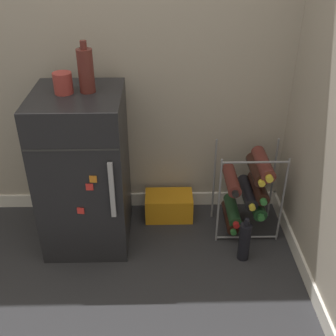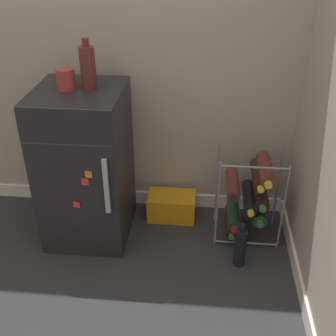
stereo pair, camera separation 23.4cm
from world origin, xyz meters
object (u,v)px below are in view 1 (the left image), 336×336
(fridge_top_bottle, at_px, (86,70))
(loose_bottle_floor, at_px, (244,241))
(fridge_top_cup, at_px, (63,83))
(soda_box, at_px, (169,206))
(wine_rack, at_px, (248,190))
(mini_fridge, at_px, (84,171))

(fridge_top_bottle, height_order, loose_bottle_floor, fridge_top_bottle)
(fridge_top_cup, bearing_deg, loose_bottle_floor, -13.89)
(soda_box, bearing_deg, fridge_top_cup, -163.36)
(soda_box, height_order, fridge_top_cup, fridge_top_cup)
(loose_bottle_floor, bearing_deg, wine_rack, 78.60)
(soda_box, relative_size, fridge_top_bottle, 1.16)
(fridge_top_cup, distance_m, fridge_top_bottle, 0.13)
(fridge_top_cup, bearing_deg, wine_rack, 1.61)
(soda_box, height_order, fridge_top_bottle, fridge_top_bottle)
(fridge_top_bottle, bearing_deg, wine_rack, 0.71)
(fridge_top_cup, distance_m, loose_bottle_floor, 1.27)
(soda_box, xyz_separation_m, loose_bottle_floor, (0.41, -0.39, 0.04))
(wine_rack, bearing_deg, soda_box, 164.17)
(mini_fridge, bearing_deg, fridge_top_cup, 166.98)
(mini_fridge, height_order, loose_bottle_floor, mini_fridge)
(soda_box, xyz_separation_m, fridge_top_cup, (-0.53, -0.16, 0.87))
(mini_fridge, height_order, fridge_top_bottle, fridge_top_bottle)
(wine_rack, bearing_deg, fridge_top_cup, -178.39)
(fridge_top_cup, xyz_separation_m, loose_bottle_floor, (0.93, -0.23, -0.83))
(fridge_top_bottle, bearing_deg, fridge_top_cup, -171.75)
(soda_box, bearing_deg, wine_rack, -15.83)
(mini_fridge, distance_m, soda_box, 0.62)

